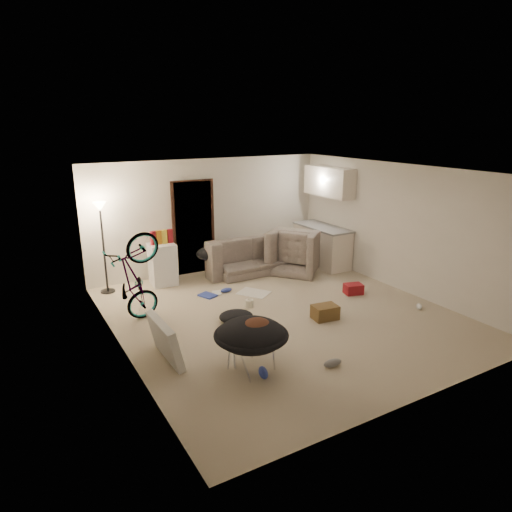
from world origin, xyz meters
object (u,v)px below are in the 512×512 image
floor_lamp (102,228)px  juicer (249,303)px  saucer_chair (251,341)px  kitchen_counter (322,246)px  bicycle (135,299)px  drink_case_a (325,312)px  drink_case_b (353,289)px  mini_fridge (163,264)px  armchair (298,254)px  sofa (247,257)px  tv_box (165,340)px

floor_lamp → juicer: (2.06, -2.09, -1.22)m
saucer_chair → kitchen_counter: bearing=41.4°
bicycle → saucer_chair: 2.48m
drink_case_a → drink_case_b: bearing=35.9°
mini_fridge → juicer: size_ratio=4.16×
armchair → mini_fridge: mini_fridge is taller
kitchen_counter → drink_case_b: bearing=-109.4°
armchair → drink_case_b: bearing=144.1°
kitchen_counter → saucer_chair: bearing=-138.6°
bicycle → mini_fridge: 1.91m
armchair → drink_case_a: 2.74m
kitchen_counter → drink_case_a: kitchen_counter is taller
armchair → mini_fridge: 3.04m
drink_case_a → drink_case_b: (1.23, 0.66, -0.02)m
kitchen_counter → drink_case_a: bearing=-126.7°
sofa → drink_case_a: (-0.13, -2.98, -0.19)m
saucer_chair → juicer: size_ratio=4.86×
saucer_chair → sofa: bearing=61.7°
saucer_chair → armchair: bearing=47.0°
armchair → juicer: size_ratio=5.29×
saucer_chair → mini_fridge: bearing=88.5°
armchair → saucer_chair: 4.52m
drink_case_b → saucer_chair: bearing=-139.1°
drink_case_b → kitchen_counter: bearing=86.3°
sofa → mini_fridge: size_ratio=2.45×
bicycle → tv_box: bicycle is taller
kitchen_counter → bicycle: bicycle is taller
armchair → drink_case_b: (0.07, -1.82, -0.26)m
bicycle → saucer_chair: bicycle is taller
saucer_chair → floor_lamp: bearing=104.4°
kitchen_counter → mini_fridge: size_ratio=1.73×
armchair → drink_case_b: size_ratio=3.21×
kitchen_counter → sofa: kitchen_counter is taller
floor_lamp → tv_box: floor_lamp is taller
saucer_chair → drink_case_a: saucer_chair is taller
bicycle → drink_case_a: bicycle is taller
bicycle → drink_case_a: 3.22m
sofa → tv_box: size_ratio=2.26×
tv_box → saucer_chair: bearing=-42.8°
kitchen_counter → bicycle: (-4.73, -1.06, -0.02)m
sofa → mini_fridge: (-1.95, 0.10, 0.12)m
bicycle → saucer_chair: (0.93, -2.30, 0.01)m
bicycle → armchair: bearing=-80.4°
drink_case_a → juicer: (-0.88, 1.09, -0.04)m
mini_fridge → saucer_chair: size_ratio=0.86×
saucer_chair → drink_case_a: bearing=23.3°
mini_fridge → juicer: (0.94, -1.99, -0.35)m
saucer_chair → tv_box: saucer_chair is taller
kitchen_counter → drink_case_a: size_ratio=3.55×
floor_lamp → juicer: size_ratio=8.70×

